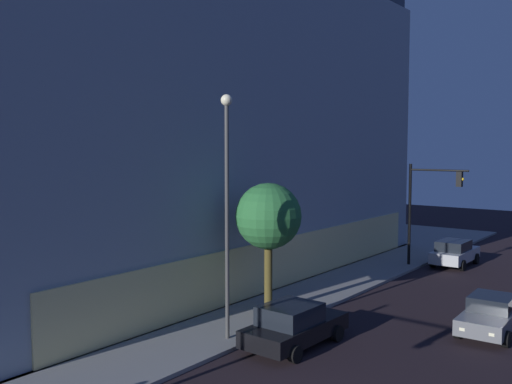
% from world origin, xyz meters
% --- Properties ---
extents(modern_building, '(32.91, 30.53, 20.38)m').
position_xyz_m(modern_building, '(13.01, 24.18, 10.12)').
color(modern_building, '#4C4C51').
rests_on(modern_building, ground).
extents(traffic_light_far_corner, '(0.32, 3.65, 6.34)m').
position_xyz_m(traffic_light_far_corner, '(22.28, 4.93, 4.37)').
color(traffic_light_far_corner, black).
rests_on(traffic_light_far_corner, sidewalk_corner).
extents(street_lamp_sidewalk, '(0.44, 0.44, 9.32)m').
position_xyz_m(street_lamp_sidewalk, '(4.73, 6.11, 5.88)').
color(street_lamp_sidewalk, '#424242').
rests_on(street_lamp_sidewalk, sidewalk_corner).
extents(sidewalk_tree, '(2.95, 2.95, 5.79)m').
position_xyz_m(sidewalk_tree, '(8.54, 6.96, 4.42)').
color(sidewalk_tree, '#50441E').
rests_on(sidewalk_tree, sidewalk_corner).
extents(car_black, '(4.64, 2.31, 1.65)m').
position_xyz_m(car_black, '(5.87, 3.81, 0.82)').
color(car_black, black).
rests_on(car_black, ground).
extents(car_grey, '(4.10, 2.12, 1.51)m').
position_xyz_m(car_grey, '(11.93, -1.65, 0.77)').
color(car_grey, slate).
rests_on(car_grey, ground).
extents(car_silver, '(4.44, 2.09, 1.64)m').
position_xyz_m(car_silver, '(24.31, 3.82, 0.85)').
color(car_silver, '#B7BABF').
rests_on(car_silver, ground).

